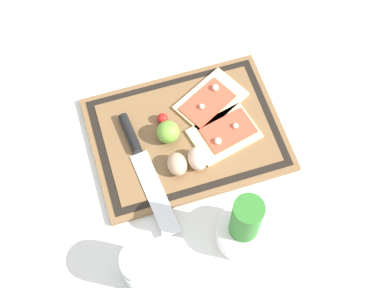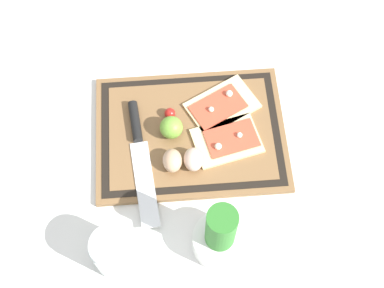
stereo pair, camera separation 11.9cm
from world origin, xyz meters
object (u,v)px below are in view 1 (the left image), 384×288
object	(u,v)px
knife	(138,153)
sauce_jar	(144,267)
pizza_slice_far	(225,133)
cherry_tomato_red	(162,119)
lime	(169,134)
herb_pot	(244,228)
egg_pink	(199,158)
pizza_slice_near	(210,101)
egg_brown	(177,164)

from	to	relation	value
knife	sauce_jar	xyz separation A→B (m)	(0.05, 0.26, 0.02)
pizza_slice_far	knife	distance (m)	0.20
cherry_tomato_red	sauce_jar	distance (m)	0.35
pizza_slice_far	lime	world-z (taller)	lime
lime	cherry_tomato_red	size ratio (longest dim) A/B	2.06
herb_pot	lime	bearing A→B (deg)	-72.42
cherry_tomato_red	sauce_jar	world-z (taller)	sauce_jar
cherry_tomato_red	knife	bearing A→B (deg)	40.83
egg_pink	herb_pot	size ratio (longest dim) A/B	0.29
herb_pot	sauce_jar	world-z (taller)	herb_pot
lime	cherry_tomato_red	world-z (taller)	lime
lime	herb_pot	bearing A→B (deg)	107.58
lime	herb_pot	size ratio (longest dim) A/B	0.28
pizza_slice_near	lime	xyz separation A→B (m)	(0.12, 0.06, 0.02)
egg_pink	sauce_jar	xyz separation A→B (m)	(0.18, 0.20, 0.01)
pizza_slice_far	sauce_jar	bearing A→B (deg)	43.80
herb_pot	pizza_slice_near	bearing A→B (deg)	-96.60
pizza_slice_far	cherry_tomato_red	world-z (taller)	cherry_tomato_red
pizza_slice_near	cherry_tomato_red	size ratio (longest dim) A/B	7.37
pizza_slice_near	knife	size ratio (longest dim) A/B	0.61
egg_brown	cherry_tomato_red	distance (m)	0.12
pizza_slice_near	herb_pot	bearing A→B (deg)	83.40
pizza_slice_near	egg_pink	world-z (taller)	egg_pink
cherry_tomato_red	egg_pink	bearing A→B (deg)	111.65
egg_pink	sauce_jar	world-z (taller)	sauce_jar
pizza_slice_far	sauce_jar	xyz separation A→B (m)	(0.26, 0.25, 0.02)
pizza_slice_near	cherry_tomato_red	distance (m)	0.12
egg_pink	cherry_tomato_red	distance (m)	0.13
knife	cherry_tomato_red	xyz separation A→B (m)	(-0.07, -0.06, 0.00)
knife	cherry_tomato_red	bearing A→B (deg)	-139.17
pizza_slice_near	egg_pink	size ratio (longest dim) A/B	3.42
knife	egg_pink	bearing A→B (deg)	154.49
pizza_slice_near	cherry_tomato_red	xyz separation A→B (m)	(0.12, 0.02, 0.01)
egg_pink	sauce_jar	bearing A→B (deg)	47.82
egg_pink	herb_pot	bearing A→B (deg)	100.50
egg_brown	pizza_slice_far	bearing A→B (deg)	-159.46
egg_brown	egg_pink	size ratio (longest dim) A/B	1.00
egg_brown	lime	bearing A→B (deg)	-91.85
sauce_jar	pizza_slice_far	bearing A→B (deg)	-136.20
knife	herb_pot	distance (m)	0.29
knife	sauce_jar	distance (m)	0.26
lime	knife	bearing A→B (deg)	11.87
knife	egg_pink	distance (m)	0.14
egg_brown	egg_pink	distance (m)	0.05
pizza_slice_near	pizza_slice_far	world-z (taller)	same
pizza_slice_near	herb_pot	size ratio (longest dim) A/B	1.01
lime	egg_pink	bearing A→B (deg)	122.60
pizza_slice_far	knife	size ratio (longest dim) A/B	0.55
herb_pot	egg_brown	bearing A→B (deg)	-65.41
pizza_slice_far	egg_brown	world-z (taller)	egg_brown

